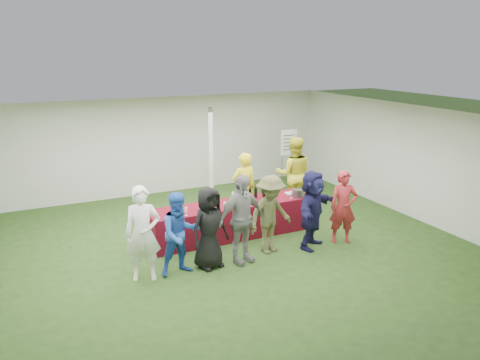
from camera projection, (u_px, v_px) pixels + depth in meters
name	position (u px, v px, depth m)	size (l,w,h in m)	color
ground	(212.00, 243.00, 9.87)	(60.00, 60.00, 0.00)	#284719
tent	(211.00, 166.00, 10.75)	(10.00, 10.00, 10.00)	white
serving_table	(232.00, 220.00, 10.16)	(3.60, 0.80, 0.75)	maroon
wine_bottles	(251.00, 193.00, 10.35)	(0.66, 0.12, 0.32)	black
wine_glasses	(217.00, 205.00, 9.62)	(2.80, 0.14, 0.16)	silver
water_bottle	(233.00, 197.00, 10.13)	(0.07, 0.07, 0.23)	silver
bar_towel	(291.00, 193.00, 10.73)	(0.25, 0.18, 0.03)	white
dump_bucket	(298.00, 193.00, 10.47)	(0.26, 0.26, 0.18)	slate
wine_list_sign	(289.00, 147.00, 13.02)	(0.50, 0.03, 1.80)	slate
staff_pourer	(244.00, 188.00, 10.81)	(0.62, 0.40, 1.69)	yellow
staff_back	(294.00, 174.00, 11.70)	(0.91, 0.71, 1.87)	gold
customer_0	(143.00, 234.00, 8.13)	(0.62, 0.41, 1.71)	white
customer_1	(180.00, 234.00, 8.36)	(0.75, 0.58, 1.54)	#2554B5
customer_2	(209.00, 228.00, 8.62)	(0.76, 0.49, 1.56)	black
customer_3	(241.00, 219.00, 8.79)	(1.02, 0.42, 1.74)	gray
customer_4	(270.00, 214.00, 9.25)	(1.03, 0.59, 1.60)	brown
customer_5	(312.00, 209.00, 9.48)	(1.51, 0.48, 1.63)	#191843
customer_6	(343.00, 207.00, 9.74)	(0.57, 0.37, 1.55)	maroon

